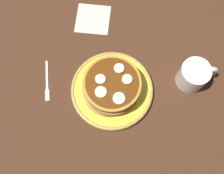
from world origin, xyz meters
TOP-DOWN VIEW (x-y plane):
  - ground_plane at (0.00, 0.00)cm, footprint 140.00×140.00cm
  - plate at (0.00, 0.00)cm, footprint 24.70×24.70cm
  - pancake_stack at (-0.16, -0.08)cm, footprint 17.41×17.26cm
  - banana_slice_0 at (4.26, -0.18)cm, footprint 2.88×2.88cm
  - banana_slice_1 at (2.74, 3.60)cm, footprint 2.88×2.88cm
  - banana_slice_2 at (0.93, -4.90)cm, footprint 3.36×3.36cm
  - banana_slice_3 at (-2.98, 1.56)cm, footprint 2.88×2.88cm
  - banana_slice_4 at (-3.56, -2.16)cm, footprint 3.26×3.26cm
  - coffee_mug at (24.38, -1.24)cm, footprint 11.90×8.61cm
  - napkin at (-1.32, 25.76)cm, footprint 13.81×13.81cm
  - fork at (-19.02, 6.39)cm, footprint 2.34×13.03cm

SIDE VIEW (x-z plane):
  - ground_plane at x=0.00cm, z-range -3.00..0.00cm
  - napkin at x=-1.32cm, z-range 0.00..0.30cm
  - fork at x=-19.02cm, z-range 0.00..0.50cm
  - plate at x=0.00cm, z-range 0.08..2.01cm
  - coffee_mug at x=24.38cm, z-range 0.12..8.32cm
  - pancake_stack at x=-0.16cm, z-range 1.59..7.87cm
  - banana_slice_3 at x=-2.98cm, z-range 7.70..8.39cm
  - banana_slice_4 at x=-3.56cm, z-range 7.70..8.39cm
  - banana_slice_0 at x=4.26cm, z-range 7.70..8.54cm
  - banana_slice_2 at x=0.93cm, z-range 7.70..8.55cm
  - banana_slice_1 at x=2.74cm, z-range 7.70..8.63cm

